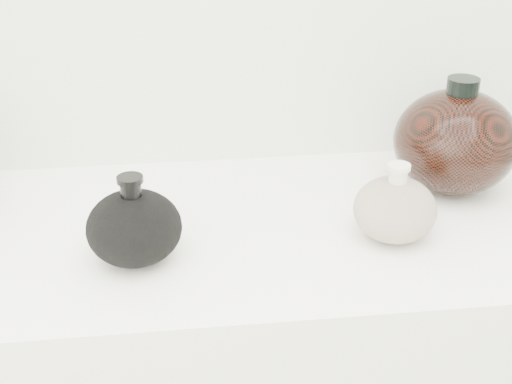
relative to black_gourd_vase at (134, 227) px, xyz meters
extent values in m
cube|color=white|center=(0.16, 0.08, -0.07)|extent=(1.20, 0.50, 0.03)
ellipsoid|color=black|center=(0.00, 0.00, 0.00)|extent=(0.18, 0.18, 0.11)
cylinder|color=black|center=(0.00, 0.00, 0.06)|extent=(0.04, 0.04, 0.03)
cylinder|color=black|center=(0.00, 0.00, 0.07)|extent=(0.05, 0.05, 0.01)
ellipsoid|color=beige|center=(0.38, 0.02, -0.01)|extent=(0.14, 0.14, 0.10)
cylinder|color=beige|center=(0.38, 0.02, 0.05)|extent=(0.03, 0.03, 0.03)
cylinder|color=beige|center=(0.38, 0.02, 0.06)|extent=(0.04, 0.04, 0.01)
ellipsoid|color=black|center=(0.53, 0.17, 0.03)|extent=(0.26, 0.26, 0.17)
cylinder|color=black|center=(0.53, 0.17, 0.13)|extent=(0.07, 0.07, 0.03)
camera|label=1|loc=(0.07, -0.88, 0.50)|focal=50.00mm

